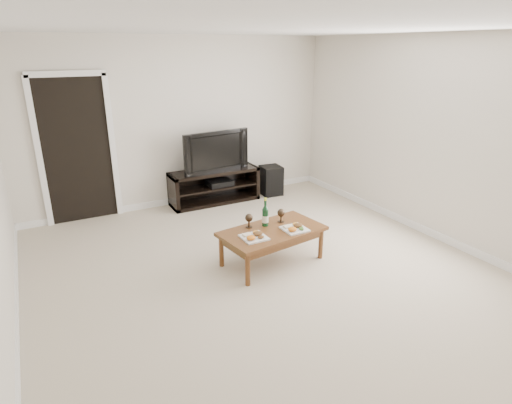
% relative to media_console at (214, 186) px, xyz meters
% --- Properties ---
extents(floor, '(5.50, 5.50, 0.00)m').
position_rel_media_console_xyz_m(floor, '(-0.43, -2.50, -0.28)').
color(floor, '#BDAE98').
rests_on(floor, ground).
extents(back_wall, '(5.00, 0.04, 2.60)m').
position_rel_media_console_xyz_m(back_wall, '(-0.43, 0.27, 1.02)').
color(back_wall, silver).
rests_on(back_wall, ground).
extents(ceiling, '(5.00, 5.50, 0.04)m').
position_rel_media_console_xyz_m(ceiling, '(-0.43, -2.50, 2.35)').
color(ceiling, white).
rests_on(ceiling, back_wall).
extents(doorway, '(0.90, 0.02, 2.05)m').
position_rel_media_console_xyz_m(doorway, '(-1.98, 0.24, 0.75)').
color(doorway, black).
rests_on(doorway, ground).
extents(media_console, '(1.46, 0.45, 0.55)m').
position_rel_media_console_xyz_m(media_console, '(0.00, 0.00, 0.00)').
color(media_console, black).
rests_on(media_console, ground).
extents(television, '(1.14, 0.28, 0.65)m').
position_rel_media_console_xyz_m(television, '(0.00, 0.00, 0.60)').
color(television, black).
rests_on(television, media_console).
extents(av_receiver, '(0.40, 0.30, 0.08)m').
position_rel_media_console_xyz_m(av_receiver, '(0.09, -0.01, 0.05)').
color(av_receiver, black).
rests_on(av_receiver, media_console).
extents(subwoofer, '(0.36, 0.36, 0.50)m').
position_rel_media_console_xyz_m(subwoofer, '(1.02, -0.09, -0.02)').
color(subwoofer, black).
rests_on(subwoofer, ground).
extents(coffee_table, '(1.28, 0.81, 0.42)m').
position_rel_media_console_xyz_m(coffee_table, '(-0.22, -2.25, -0.07)').
color(coffee_table, brown).
rests_on(coffee_table, ground).
extents(plate_left, '(0.27, 0.27, 0.07)m').
position_rel_media_console_xyz_m(plate_left, '(-0.52, -2.36, 0.18)').
color(plate_left, white).
rests_on(plate_left, coffee_table).
extents(plate_right, '(0.27, 0.27, 0.07)m').
position_rel_media_console_xyz_m(plate_right, '(0.01, -2.38, 0.18)').
color(plate_right, white).
rests_on(plate_right, coffee_table).
extents(wine_bottle, '(0.07, 0.07, 0.35)m').
position_rel_media_console_xyz_m(wine_bottle, '(-0.23, -2.11, 0.32)').
color(wine_bottle, '#0E3519').
rests_on(wine_bottle, coffee_table).
extents(goblet_left, '(0.09, 0.09, 0.17)m').
position_rel_media_console_xyz_m(goblet_left, '(-0.43, -2.06, 0.23)').
color(goblet_left, '#33271C').
rests_on(goblet_left, coffee_table).
extents(goblet_right, '(0.09, 0.09, 0.17)m').
position_rel_media_console_xyz_m(goblet_right, '(-0.01, -2.10, 0.23)').
color(goblet_right, '#33271C').
rests_on(goblet_right, coffee_table).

